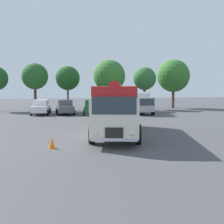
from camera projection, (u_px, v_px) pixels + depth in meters
The scene contains 13 objects.
ground_plane at pixel (106, 134), 20.81m from camera, with size 120.00×120.00×0.00m, color #474749.
vintage_bus at pixel (116, 106), 20.32m from camera, with size 4.69×10.38×3.49m.
car_near_left at pixel (41, 107), 35.03m from camera, with size 2.23×4.33×1.66m.
car_mid_left at pixel (65, 107), 35.26m from camera, with size 2.08×4.26×1.66m.
car_mid_right at pixel (92, 107), 35.05m from camera, with size 2.42×4.41×1.66m.
car_far_right at pixel (112, 106), 35.96m from camera, with size 2.28×4.35×1.66m.
box_van at pixel (138, 102), 36.21m from camera, with size 2.40×5.80×2.50m.
tree_left_of_centre at pixel (35, 77), 40.68m from camera, with size 3.44×3.44×6.18m.
tree_centre at pixel (69, 79), 41.54m from camera, with size 3.22×3.22×5.85m.
tree_right_of_centre at pixel (109, 76), 41.38m from camera, with size 4.24×4.24×6.66m.
tree_far_right at pixel (144, 79), 42.49m from camera, with size 3.13×3.13×5.78m.
tree_extra_right at pixel (174, 75), 44.92m from camera, with size 4.68×4.68×7.00m.
traffic_cone at pixel (52, 143), 16.11m from camera, with size 0.36×0.36×0.55m, color orange.
Camera 1 is at (-3.50, -20.31, 3.25)m, focal length 50.00 mm.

